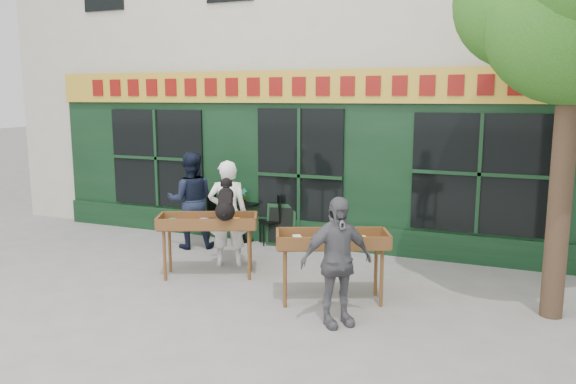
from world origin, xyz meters
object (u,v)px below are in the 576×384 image
Objects in this scene: book_cart_center at (208,225)px; man_left at (191,200)px; dog at (225,198)px; man_right at (336,262)px; woman at (228,213)px; bistro_table at (244,214)px; book_cart_right at (332,244)px.

man_left reaches higher than book_cart_center.
dog is 0.37× the size of man_right.
dog is 0.34× the size of woman.
woman is at bearing -72.53° from bistro_table.
man_left reaches higher than woman.
man_right reaches higher than bistro_table.
book_cart_center is 2.17m from book_cart_right.
man_left reaches higher than man_right.
man_left is (-1.53, 1.42, -0.39)m from dog.
woman is (-0.35, 0.70, -0.40)m from dog.
man_left is (-3.33, 1.69, 0.08)m from book_cart_right.
man_right is (0.30, -0.75, -0.01)m from book_cart_right.
woman is (-0.00, 0.65, 0.07)m from book_cart_center.
book_cart_center is at bearing -77.59° from bistro_table.
dog is 2.12m from man_left.
man_left is (-3.63, 2.44, 0.09)m from man_right.
man_right is at bearing -49.82° from dog.
man_right is (2.45, -1.07, -0.01)m from book_cart_center.
book_cart_center and book_cart_right have the same top height.
bistro_table is at bearing -160.99° from man_left.
bistro_table is (-2.93, 3.23, -0.27)m from man_right.
book_cart_right is 3.73m from man_left.
man_right is at bearing -47.85° from bistro_table.
bistro_table is (-0.48, 2.16, -0.28)m from book_cart_center.
book_cart_right is at bearing -32.39° from book_cart_center.
book_cart_center is 2.70× the size of dog.
book_cart_center is 0.59m from dog.
book_cart_center is at bearing 147.83° from book_cart_right.
woman is 3.00m from man_right.
woman is at bearing 66.11° from book_cart_center.
woman is 0.99× the size of man_left.
woman is 1.10× the size of man_right.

